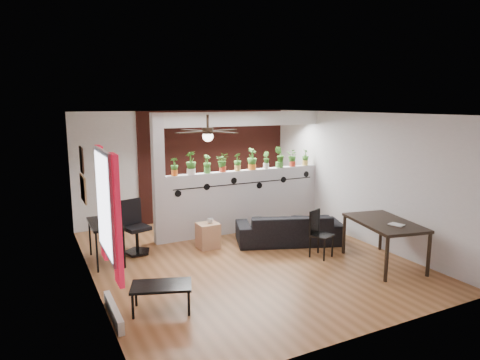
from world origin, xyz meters
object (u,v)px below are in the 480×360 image
object	(u,v)px
potted_plant_4	(238,161)
cup	(210,221)
potted_plant_9	(305,157)
office_chair	(135,230)
folding_chair	(318,229)
potted_plant_0	(174,166)
sofa	(289,229)
potted_plant_8	(293,157)
dining_table	(385,226)
potted_plant_1	(191,162)
potted_plant_7	(280,157)
potted_plant_3	(223,162)
potted_plant_6	(266,160)
ceiling_fan	(208,133)
computer_desk	(105,226)
potted_plant_5	(252,158)
cube_shelf	(208,235)
potted_plant_2	(207,163)
coffee_table	(161,287)

from	to	relation	value
potted_plant_4	cup	size ratio (longest dim) A/B	3.13
potted_plant_4	potted_plant_9	world-z (taller)	potted_plant_9
office_chair	folding_chair	distance (m)	3.38
potted_plant_0	sofa	world-z (taller)	potted_plant_0
potted_plant_8	dining_table	xyz separation A→B (m)	(0.00, -2.86, -0.87)
potted_plant_0	potted_plant_4	distance (m)	1.40
potted_plant_1	potted_plant_7	distance (m)	2.11
potted_plant_3	potted_plant_6	bearing A→B (deg)	0.00
ceiling_fan	folding_chair	world-z (taller)	ceiling_fan
potted_plant_8	computer_desk	world-z (taller)	potted_plant_8
potted_plant_5	potted_plant_9	size ratio (longest dim) A/B	1.23
cube_shelf	potted_plant_4	bearing A→B (deg)	32.90
potted_plant_2	potted_plant_6	xyz separation A→B (m)	(1.40, 0.00, -0.00)
potted_plant_2	potted_plant_5	size ratio (longest dim) A/B	0.81
dining_table	folding_chair	distance (m)	1.16
potted_plant_3	potted_plant_9	distance (m)	2.11
potted_plant_9	potted_plant_8	bearing A→B (deg)	180.00
potted_plant_7	cube_shelf	xyz separation A→B (m)	(-2.04, -0.69, -1.35)
potted_plant_3	potted_plant_7	size ratio (longest dim) A/B	0.86
potted_plant_5	coffee_table	size ratio (longest dim) A/B	0.52
potted_plant_0	office_chair	bearing A→B (deg)	-158.70
potted_plant_0	potted_plant_7	world-z (taller)	potted_plant_7
cube_shelf	coffee_table	bearing A→B (deg)	-128.47
cube_shelf	cup	world-z (taller)	cup
folding_chair	potted_plant_9	bearing A→B (deg)	60.87
office_chair	dining_table	bearing A→B (deg)	-33.99
potted_plant_2	potted_plant_9	bearing A→B (deg)	0.00
potted_plant_2	potted_plant_7	size ratio (longest dim) A/B	0.82
potted_plant_8	sofa	world-z (taller)	potted_plant_8
potted_plant_4	potted_plant_8	bearing A→B (deg)	0.00
potted_plant_0	potted_plant_5	size ratio (longest dim) A/B	0.78
office_chair	coffee_table	size ratio (longest dim) A/B	1.09
potted_plant_1	potted_plant_3	world-z (taller)	potted_plant_1
potted_plant_7	potted_plant_4	bearing A→B (deg)	180.00
potted_plant_1	cup	xyz separation A→B (m)	(0.12, -0.69, -1.06)
potted_plant_6	coffee_table	xyz separation A→B (m)	(-3.24, -2.78, -1.21)
potted_plant_2	cup	xyz separation A→B (m)	(-0.23, -0.69, -1.02)
potted_plant_9	cup	bearing A→B (deg)	-165.68
office_chair	potted_plant_8	bearing A→B (deg)	5.45
potted_plant_0	sofa	xyz separation A→B (m)	(1.98, -1.14, -1.26)
potted_plant_5	cup	xyz separation A→B (m)	(-1.29, -0.69, -1.06)
potted_plant_3	sofa	world-z (taller)	potted_plant_3
potted_plant_2	sofa	world-z (taller)	potted_plant_2
coffee_table	sofa	bearing A→B (deg)	27.74
potted_plant_4	potted_plant_5	bearing A→B (deg)	-0.00
potted_plant_5	computer_desk	xyz separation A→B (m)	(-3.23, -0.55, -0.94)
potted_plant_5	cup	bearing A→B (deg)	-151.91
potted_plant_1	dining_table	xyz separation A→B (m)	(2.46, -2.86, -0.91)
potted_plant_5	cup	size ratio (longest dim) A/B	3.86
cup	sofa	bearing A→B (deg)	-16.73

